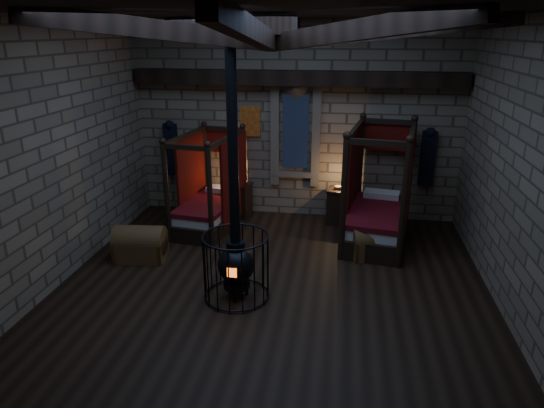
# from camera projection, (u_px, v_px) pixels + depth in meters

# --- Properties ---
(room) EXTENTS (7.02, 7.02, 4.29)m
(room) POSITION_uv_depth(u_px,v_px,m) (273.00, 48.00, 6.74)
(room) COLOR black
(room) RESTS_ON ground
(bed_left) EXTENTS (1.28, 2.04, 2.00)m
(bed_left) POSITION_uv_depth(u_px,v_px,m) (210.00, 205.00, 10.26)
(bed_left) COLOR black
(bed_left) RESTS_ON ground
(bed_right) EXTENTS (1.47, 2.32, 2.27)m
(bed_right) POSITION_uv_depth(u_px,v_px,m) (377.00, 213.00, 9.60)
(bed_right) COLOR black
(bed_right) RESTS_ON ground
(trunk_left) EXTENTS (0.94, 0.65, 0.66)m
(trunk_left) POSITION_uv_depth(u_px,v_px,m) (140.00, 244.00, 8.85)
(trunk_left) COLOR brown
(trunk_left) RESTS_ON ground
(trunk_right) EXTENTS (1.00, 0.79, 0.64)m
(trunk_right) POSITION_uv_depth(u_px,v_px,m) (374.00, 242.00, 8.97)
(trunk_right) COLOR brown
(trunk_right) RESTS_ON ground
(nightstand_left) EXTENTS (0.56, 0.55, 0.94)m
(nightstand_left) POSITION_uv_depth(u_px,v_px,m) (240.00, 200.00, 10.85)
(nightstand_left) COLOR black
(nightstand_left) RESTS_ON ground
(nightstand_right) EXTENTS (0.56, 0.54, 0.85)m
(nightstand_right) POSITION_uv_depth(u_px,v_px,m) (338.00, 206.00, 10.45)
(nightstand_right) COLOR black
(nightstand_right) RESTS_ON ground
(stove) EXTENTS (1.03, 1.03, 4.05)m
(stove) POSITION_uv_depth(u_px,v_px,m) (236.00, 261.00, 7.46)
(stove) COLOR black
(stove) RESTS_ON ground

